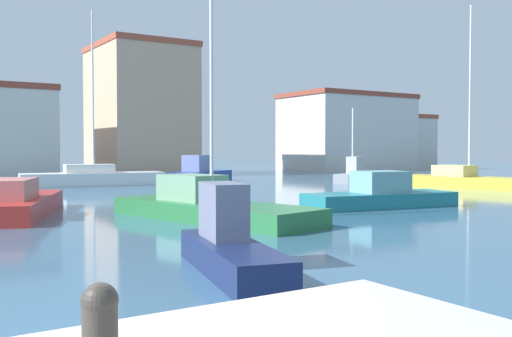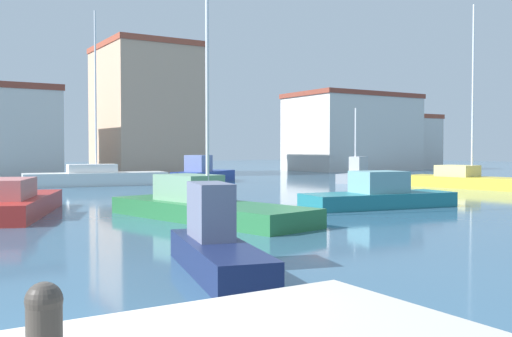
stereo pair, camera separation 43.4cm
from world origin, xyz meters
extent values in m
plane|color=#38607F|center=(15.00, 20.00, 0.00)|extent=(160.00, 160.00, 0.00)
cylinder|color=#38332D|center=(-0.67, -1.72, 1.17)|extent=(0.24, 0.24, 0.47)
sphere|color=#38332D|center=(-0.67, -1.72, 1.40)|extent=(0.25, 0.25, 0.25)
cube|color=gray|center=(26.28, 25.74, 0.33)|extent=(4.21, 2.80, 0.66)
cube|color=#ADB0B5|center=(26.77, 25.97, 1.25)|extent=(1.79, 1.40, 1.19)
cylinder|color=silver|center=(26.28, 25.74, 2.98)|extent=(0.12, 0.12, 4.64)
cube|color=#233D93|center=(17.48, 32.13, 0.39)|extent=(6.23, 5.37, 0.79)
cube|color=#6E7DB1|center=(16.76, 31.61, 1.37)|extent=(2.22, 2.15, 1.17)
cube|color=white|center=(9.57, 32.05, 0.42)|extent=(9.24, 3.56, 0.85)
cube|color=silver|center=(9.31, 32.08, 1.12)|extent=(3.23, 1.86, 0.55)
cylinder|color=silver|center=(9.57, 32.05, 6.10)|extent=(0.12, 0.12, 10.51)
cube|color=#1E707A|center=(15.24, 11.82, 0.31)|extent=(6.63, 3.02, 0.61)
cube|color=#6B9CA2|center=(15.26, 11.82, 1.05)|extent=(2.18, 1.90, 0.88)
cube|color=gold|center=(28.47, 17.59, 0.34)|extent=(3.96, 8.89, 0.68)
cube|color=#DFCD77|center=(28.31, 18.53, 1.03)|extent=(2.23, 2.44, 0.70)
cylinder|color=silver|center=(28.47, 17.59, 5.92)|extent=(0.12, 0.12, 10.48)
cube|color=#B22823|center=(2.12, 16.75, 0.34)|extent=(4.75, 7.61, 0.68)
cube|color=#C4716E|center=(1.79, 15.92, 1.02)|extent=(2.31, 3.12, 0.69)
cube|color=#28703D|center=(7.42, 11.80, 0.30)|extent=(4.15, 8.66, 0.60)
cube|color=gray|center=(7.19, 12.83, 1.05)|extent=(1.92, 2.48, 0.90)
cylinder|color=silver|center=(7.42, 11.80, 5.07)|extent=(0.12, 0.12, 8.94)
cube|color=#19234C|center=(3.75, 4.16, 0.30)|extent=(2.11, 4.48, 0.59)
cube|color=slate|center=(3.90, 4.75, 1.16)|extent=(1.01, 1.56, 1.13)
cube|color=tan|center=(18.32, 46.15, 5.78)|extent=(7.86, 9.64, 11.56)
cube|color=#9E4733|center=(18.32, 46.15, 11.81)|extent=(8.02, 9.83, 0.50)
cube|color=beige|center=(42.26, 44.45, 4.02)|extent=(13.55, 8.80, 8.04)
cube|color=brown|center=(42.26, 44.45, 8.29)|extent=(13.82, 8.97, 0.50)
cube|color=beige|center=(47.27, 43.66, 2.97)|extent=(12.52, 5.04, 5.95)
cube|color=#9E4733|center=(47.27, 43.66, 6.20)|extent=(12.78, 5.14, 0.50)
camera|label=1|loc=(-1.85, -5.49, 2.41)|focal=40.82mm
camera|label=2|loc=(-1.48, -5.72, 2.41)|focal=40.82mm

